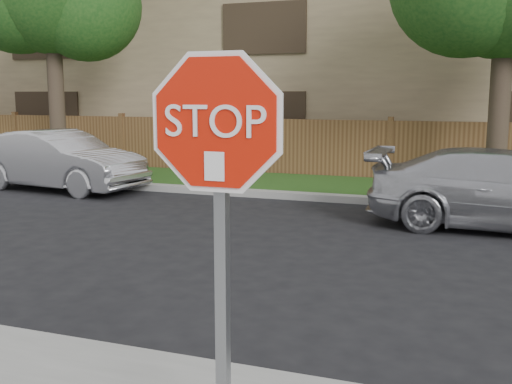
% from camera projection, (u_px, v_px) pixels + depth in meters
% --- Properties ---
extents(ground, '(90.00, 90.00, 0.00)m').
position_uv_depth(ground, '(207.00, 370.00, 5.03)').
color(ground, black).
rests_on(ground, ground).
extents(far_curb, '(70.00, 0.30, 0.15)m').
position_uv_depth(far_curb, '(368.00, 200.00, 12.58)').
color(far_curb, gray).
rests_on(far_curb, ground).
extents(grass_strip, '(70.00, 3.00, 0.12)m').
position_uv_depth(grass_strip, '(380.00, 189.00, 14.11)').
color(grass_strip, '#1E4714').
rests_on(grass_strip, ground).
extents(fence, '(70.00, 0.12, 1.60)m').
position_uv_depth(fence, '(390.00, 152.00, 15.48)').
color(fence, '#55361E').
rests_on(fence, ground).
extents(apartment_building, '(35.20, 9.20, 7.20)m').
position_uv_depth(apartment_building, '(415.00, 56.00, 20.23)').
color(apartment_building, '#8C7656').
rests_on(apartment_building, ground).
extents(stop_sign, '(1.01, 0.13, 2.55)m').
position_uv_depth(stop_sign, '(218.00, 185.00, 3.10)').
color(stop_sign, gray).
rests_on(stop_sign, sidewalk_near).
extents(sedan_left, '(4.49, 2.03, 1.43)m').
position_uv_depth(sedan_left, '(59.00, 161.00, 14.22)').
color(sedan_left, silver).
rests_on(sedan_left, ground).
extents(sedan_right, '(4.72, 1.97, 1.36)m').
position_uv_depth(sedan_right, '(509.00, 190.00, 10.10)').
color(sedan_right, '#BABAC2').
rests_on(sedan_right, ground).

